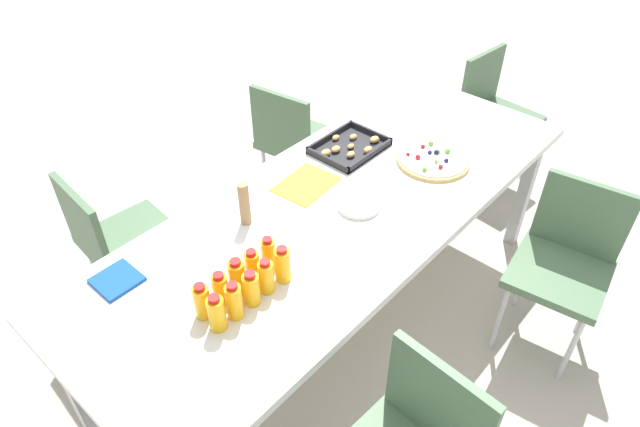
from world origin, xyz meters
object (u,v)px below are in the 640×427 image
(juice_bottle_3, at_px, (266,277))
(chair_end, at_px, (493,108))
(juice_bottle_5, at_px, (202,301))
(juice_bottle_7, at_px, (237,277))
(snack_tray, at_px, (350,147))
(juice_bottle_8, at_px, (252,266))
(fruit_pizza, at_px, (433,159))
(party_table, at_px, (340,214))
(juice_bottle_9, at_px, (268,255))
(juice_bottle_4, at_px, (283,265))
(chair_far_right, at_px, (294,138))
(juice_bottle_1, at_px, (234,301))
(chair_far_left, at_px, (116,238))
(chair_near_right, at_px, (566,257))
(juice_bottle_6, at_px, (220,289))
(napkin_stack, at_px, (117,280))
(juice_bottle_2, at_px, (251,289))
(paper_folder, at_px, (307,184))
(plate_stack, at_px, (359,205))
(cardboard_tube, at_px, (244,204))

(juice_bottle_3, bearing_deg, chair_end, 5.98)
(juice_bottle_5, distance_m, juice_bottle_7, 0.15)
(juice_bottle_3, distance_m, snack_tray, 0.96)
(juice_bottle_8, distance_m, fruit_pizza, 1.06)
(party_table, relative_size, juice_bottle_9, 16.41)
(juice_bottle_4, bearing_deg, party_table, 15.15)
(chair_far_right, relative_size, juice_bottle_1, 5.52)
(chair_far_right, relative_size, chair_far_left, 1.00)
(juice_bottle_7, height_order, juice_bottle_9, juice_bottle_7)
(chair_near_right, distance_m, juice_bottle_6, 1.54)
(juice_bottle_5, xyz_separation_m, juice_bottle_6, (0.08, -0.00, -0.00))
(juice_bottle_8, height_order, napkin_stack, juice_bottle_8)
(chair_end, xyz_separation_m, juice_bottle_8, (-2.16, -0.15, 0.32))
(juice_bottle_9, bearing_deg, juice_bottle_2, -154.49)
(juice_bottle_8, bearing_deg, party_table, 5.06)
(chair_near_right, relative_size, chair_far_right, 1.00)
(juice_bottle_4, bearing_deg, juice_bottle_8, 132.32)
(chair_end, bearing_deg, juice_bottle_8, 9.41)
(chair_near_right, height_order, juice_bottle_5, juice_bottle_5)
(juice_bottle_1, height_order, juice_bottle_2, juice_bottle_1)
(chair_near_right, bearing_deg, paper_folder, 24.22)
(juice_bottle_3, relative_size, juice_bottle_8, 1.02)
(juice_bottle_8, xyz_separation_m, napkin_stack, (-0.33, 0.36, -0.06))
(juice_bottle_5, distance_m, juice_bottle_8, 0.22)
(plate_stack, bearing_deg, juice_bottle_7, 178.21)
(chair_near_right, height_order, fruit_pizza, chair_near_right)
(juice_bottle_7, xyz_separation_m, juice_bottle_9, (0.15, 0.00, -0.00))
(juice_bottle_2, distance_m, plate_stack, 0.65)
(chair_near_right, height_order, cardboard_tube, cardboard_tube)
(juice_bottle_3, bearing_deg, juice_bottle_8, 86.86)
(chair_end, distance_m, juice_bottle_6, 2.33)
(chair_near_right, height_order, plate_stack, chair_near_right)
(chair_near_right, bearing_deg, chair_far_right, -4.87)
(juice_bottle_5, bearing_deg, fruit_pizza, -3.32)
(napkin_stack, bearing_deg, chair_far_right, 19.05)
(juice_bottle_8, xyz_separation_m, plate_stack, (0.57, -0.03, -0.05))
(juice_bottle_2, bearing_deg, juice_bottle_4, -1.11)
(party_table, relative_size, plate_stack, 13.70)
(juice_bottle_1, xyz_separation_m, juice_bottle_8, (0.15, 0.08, -0.01))
(juice_bottle_9, xyz_separation_m, plate_stack, (0.49, -0.02, -0.06))
(juice_bottle_8, bearing_deg, cardboard_tube, 52.21)
(chair_near_right, bearing_deg, snack_tray, 7.27)
(chair_far_left, xyz_separation_m, juice_bottle_3, (0.08, -0.93, 0.32))
(juice_bottle_3, height_order, paper_folder, juice_bottle_3)
(juice_bottle_4, distance_m, juice_bottle_9, 0.07)
(fruit_pizza, bearing_deg, paper_folder, 148.58)
(party_table, xyz_separation_m, juice_bottle_1, (-0.69, -0.13, 0.13))
(plate_stack, xyz_separation_m, paper_folder, (-0.02, 0.27, -0.01))
(juice_bottle_5, bearing_deg, paper_folder, 17.41)
(paper_folder, bearing_deg, juice_bottle_6, -160.74)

